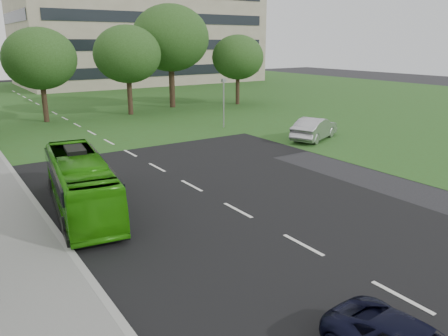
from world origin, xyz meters
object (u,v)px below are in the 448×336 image
at_px(tree_park_c, 127,54).
at_px(sedan, 314,129).
at_px(bus, 81,183).
at_px(camera_pole, 224,96).
at_px(tree_park_b, 40,59).
at_px(tree_park_d, 170,38).
at_px(office_building, 139,8).
at_px(tree_park_e, 238,57).

height_order(tree_park_c, sedan, tree_park_c).
relative_size(bus, camera_pole, 2.12).
height_order(tree_park_b, sedan, tree_park_b).
xyz_separation_m(tree_park_d, sedan, (1.04, -20.64, -6.50)).
distance_m(tree_park_b, bus, 24.03).
distance_m(office_building, tree_park_e, 33.91).
height_order(tree_park_e, camera_pole, tree_park_e).
bearing_deg(camera_pole, tree_park_b, 131.77).
relative_size(tree_park_b, camera_pole, 2.02).
distance_m(sedan, camera_pole, 8.39).
xyz_separation_m(tree_park_b, camera_pole, (11.80, -11.16, -2.92)).
bearing_deg(tree_park_d, bus, -124.66).
distance_m(tree_park_c, sedan, 20.35).
xyz_separation_m(tree_park_c, bus, (-11.65, -23.06, -4.61)).
bearing_deg(sedan, tree_park_b, 15.28).
bearing_deg(tree_park_e, sedan, -108.76).
bearing_deg(tree_park_b, sedan, -51.91).
bearing_deg(tree_park_c, tree_park_d, 20.13).
distance_m(bus, sedan, 19.00).
bearing_deg(tree_park_e, tree_park_d, 164.32).
height_order(tree_park_d, bus, tree_park_d).
bearing_deg(sedan, bus, 81.01).
bearing_deg(tree_park_c, office_building, 64.44).
relative_size(tree_park_b, tree_park_e, 1.06).
height_order(office_building, tree_park_e, office_building).
xyz_separation_m(office_building, bus, (-27.46, -56.13, -11.30)).
distance_m(tree_park_c, camera_pole, 11.97).
bearing_deg(tree_park_d, tree_park_b, -172.38).
distance_m(tree_park_d, camera_pole, 13.95).
xyz_separation_m(tree_park_c, sedan, (6.80, -18.52, -4.98)).
relative_size(tree_park_e, bus, 0.90).
bearing_deg(office_building, tree_park_e, -94.68).
xyz_separation_m(bus, sedan, (18.44, 4.54, -0.38)).
bearing_deg(camera_pole, tree_park_c, 104.68).
bearing_deg(tree_park_b, bus, -99.01).
relative_size(tree_park_e, sedan, 1.55).
bearing_deg(tree_park_d, tree_park_e, -15.68).
bearing_deg(office_building, camera_pole, -105.22).
bearing_deg(tree_park_c, tree_park_b, 177.99).
bearing_deg(office_building, bus, -116.07).
bearing_deg(office_building, tree_park_c, -115.56).
height_order(bus, camera_pole, camera_pole).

